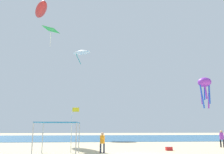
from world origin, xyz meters
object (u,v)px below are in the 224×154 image
(canopy_tent, at_px, (59,124))
(kite_octopus_purple, at_px, (205,84))
(kite_diamond_green, at_px, (51,31))
(person_near_tent, at_px, (222,137))
(person_leftmost, at_px, (102,141))
(banner_flag, at_px, (72,125))
(kite_delta_white, at_px, (82,51))
(kite_inflatable_red, at_px, (41,9))
(cooler_box, at_px, (169,148))

(canopy_tent, distance_m, kite_octopus_purple, 20.54)
(kite_octopus_purple, bearing_deg, kite_diamond_green, -78.93)
(person_near_tent, xyz_separation_m, person_leftmost, (-12.18, -4.18, -0.04))
(banner_flag, relative_size, kite_delta_white, 0.76)
(person_near_tent, height_order, kite_delta_white, kite_delta_white)
(banner_flag, distance_m, kite_delta_white, 28.88)
(banner_flag, relative_size, kite_diamond_green, 1.25)
(canopy_tent, distance_m, person_near_tent, 16.53)
(kite_delta_white, relative_size, kite_diamond_green, 1.64)
(kite_diamond_green, relative_size, kite_inflatable_red, 0.46)
(person_near_tent, distance_m, kite_delta_white, 30.60)
(banner_flag, xyz_separation_m, cooler_box, (8.31, 1.05, -2.00))
(canopy_tent, bearing_deg, kite_octopus_purple, 33.09)
(person_near_tent, relative_size, person_leftmost, 1.05)
(canopy_tent, relative_size, kite_delta_white, 0.69)
(person_leftmost, height_order, kite_delta_white, kite_delta_white)
(kite_delta_white, relative_size, kite_inflatable_red, 0.75)
(banner_flag, xyz_separation_m, kite_delta_white, (-0.86, 25.06, 14.34))
(banner_flag, relative_size, cooler_box, 6.30)
(kite_octopus_purple, bearing_deg, kite_delta_white, -117.10)
(person_leftmost, distance_m, banner_flag, 2.78)
(person_leftmost, bearing_deg, kite_inflatable_red, 134.73)
(cooler_box, bearing_deg, person_leftmost, -165.54)
(kite_diamond_green, bearing_deg, kite_delta_white, -175.81)
(cooler_box, xyz_separation_m, kite_diamond_green, (-12.61, 9.94, 14.70))
(canopy_tent, distance_m, kite_diamond_green, 18.39)
(person_near_tent, distance_m, cooler_box, 6.90)
(cooler_box, height_order, kite_octopus_purple, kite_octopus_purple)
(kite_delta_white, bearing_deg, kite_inflatable_red, -80.32)
(kite_inflatable_red, bearing_deg, kite_delta_white, 109.52)
(person_near_tent, height_order, cooler_box, person_near_tent)
(banner_flag, relative_size, kite_octopus_purple, 0.91)
(person_near_tent, xyz_separation_m, cooler_box, (-6.31, -2.67, -0.80))
(canopy_tent, distance_m, person_leftmost, 3.84)
(kite_delta_white, distance_m, kite_diamond_green, 14.57)
(kite_delta_white, bearing_deg, kite_octopus_purple, 13.82)
(kite_delta_white, xyz_separation_m, kite_inflatable_red, (-6.88, -6.15, 5.46))
(banner_flag, bearing_deg, kite_inflatable_red, 112.26)
(canopy_tent, relative_size, banner_flag, 0.90)
(canopy_tent, height_order, banner_flag, banner_flag)
(canopy_tent, distance_m, banner_flag, 2.12)
(cooler_box, relative_size, kite_inflatable_red, 0.09)
(cooler_box, distance_m, kite_inflatable_red, 32.43)
(person_near_tent, xyz_separation_m, kite_delta_white, (-15.49, 21.34, 15.54))
(person_near_tent, xyz_separation_m, banner_flag, (-14.63, -3.72, 1.19))
(kite_diamond_green, xyz_separation_m, kite_octopus_purple, (20.11, -2.07, -7.49))
(person_near_tent, bearing_deg, kite_octopus_purple, 127.32)
(kite_delta_white, distance_m, kite_inflatable_red, 10.72)
(banner_flag, height_order, kite_delta_white, kite_delta_white)
(cooler_box, bearing_deg, kite_diamond_green, 141.74)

